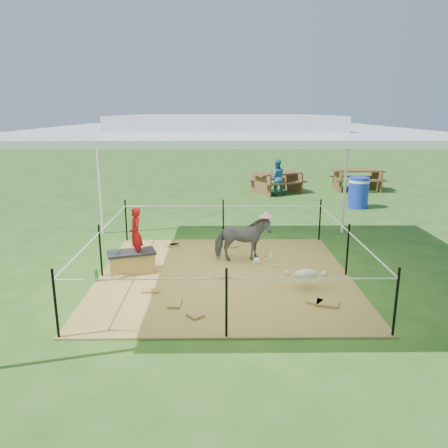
{
  "coord_description": "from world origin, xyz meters",
  "views": [
    {
      "loc": [
        -0.09,
        -7.56,
        2.97
      ],
      "look_at": [
        0.0,
        0.6,
        0.85
      ],
      "focal_mm": 35.0,
      "sensor_mm": 36.0,
      "label": 1
    }
  ],
  "objects_px": {
    "woman": "(136,228)",
    "picnic_table_near": "(277,183)",
    "pony": "(242,239)",
    "distant_person": "(277,177)",
    "green_bottle": "(96,275)",
    "trash_barrel": "(358,193)",
    "straw_bale": "(132,263)",
    "picnic_table_far": "(357,180)",
    "foal": "(306,272)"
  },
  "relations": [
    {
      "from": "picnic_table_far",
      "to": "picnic_table_near",
      "type": "bearing_deg",
      "value": -168.76
    },
    {
      "from": "foal",
      "to": "trash_barrel",
      "type": "distance_m",
      "value": 7.12
    },
    {
      "from": "foal",
      "to": "picnic_table_near",
      "type": "height_order",
      "value": "picnic_table_near"
    },
    {
      "from": "pony",
      "to": "foal",
      "type": "xyz_separation_m",
      "value": [
        1.02,
        -1.4,
        -0.18
      ]
    },
    {
      "from": "green_bottle",
      "to": "pony",
      "type": "xyz_separation_m",
      "value": [
        2.65,
        1.05,
        0.35
      ]
    },
    {
      "from": "woman",
      "to": "picnic_table_near",
      "type": "height_order",
      "value": "woman"
    },
    {
      "from": "distant_person",
      "to": "green_bottle",
      "type": "bearing_deg",
      "value": 54.49
    },
    {
      "from": "pony",
      "to": "picnic_table_near",
      "type": "distance_m",
      "value": 7.92
    },
    {
      "from": "woman",
      "to": "green_bottle",
      "type": "height_order",
      "value": "woman"
    },
    {
      "from": "straw_bale",
      "to": "trash_barrel",
      "type": "distance_m",
      "value": 8.29
    },
    {
      "from": "picnic_table_near",
      "to": "trash_barrel",
      "type": "bearing_deg",
      "value": -78.0
    },
    {
      "from": "trash_barrel",
      "to": "picnic_table_far",
      "type": "xyz_separation_m",
      "value": [
        0.94,
        3.2,
        -0.09
      ]
    },
    {
      "from": "trash_barrel",
      "to": "distant_person",
      "type": "height_order",
      "value": "distant_person"
    },
    {
      "from": "woman",
      "to": "picnic_table_far",
      "type": "relative_size",
      "value": 0.51
    },
    {
      "from": "green_bottle",
      "to": "picnic_table_far",
      "type": "relative_size",
      "value": 0.12
    },
    {
      "from": "foal",
      "to": "pony",
      "type": "bearing_deg",
      "value": 118.87
    },
    {
      "from": "trash_barrel",
      "to": "distant_person",
      "type": "bearing_deg",
      "value": 136.51
    },
    {
      "from": "pony",
      "to": "picnic_table_far",
      "type": "relative_size",
      "value": 0.57
    },
    {
      "from": "picnic_table_near",
      "to": "straw_bale",
      "type": "bearing_deg",
      "value": -142.49
    },
    {
      "from": "straw_bale",
      "to": "distant_person",
      "type": "bearing_deg",
      "value": 64.78
    },
    {
      "from": "picnic_table_near",
      "to": "pony",
      "type": "bearing_deg",
      "value": -130.4
    },
    {
      "from": "woman",
      "to": "picnic_table_near",
      "type": "bearing_deg",
      "value": 138.24
    },
    {
      "from": "picnic_table_near",
      "to": "distant_person",
      "type": "height_order",
      "value": "distant_person"
    },
    {
      "from": "straw_bale",
      "to": "trash_barrel",
      "type": "xyz_separation_m",
      "value": [
        6.01,
        5.7,
        0.27
      ]
    },
    {
      "from": "green_bottle",
      "to": "trash_barrel",
      "type": "bearing_deg",
      "value": 43.17
    },
    {
      "from": "straw_bale",
      "to": "pony",
      "type": "height_order",
      "value": "pony"
    },
    {
      "from": "picnic_table_near",
      "to": "picnic_table_far",
      "type": "distance_m",
      "value": 3.21
    },
    {
      "from": "foal",
      "to": "picnic_table_near",
      "type": "bearing_deg",
      "value": 78.7
    },
    {
      "from": "woman",
      "to": "green_bottle",
      "type": "relative_size",
      "value": 4.32
    },
    {
      "from": "woman",
      "to": "picnic_table_near",
      "type": "xyz_separation_m",
      "value": [
        3.69,
        8.34,
        -0.5
      ]
    },
    {
      "from": "foal",
      "to": "picnic_table_near",
      "type": "relative_size",
      "value": 0.57
    },
    {
      "from": "straw_bale",
      "to": "pony",
      "type": "distance_m",
      "value": 2.2
    },
    {
      "from": "pony",
      "to": "picnic_table_near",
      "type": "relative_size",
      "value": 0.6
    },
    {
      "from": "straw_bale",
      "to": "pony",
      "type": "xyz_separation_m",
      "value": [
        2.1,
        0.6,
        0.28
      ]
    },
    {
      "from": "woman",
      "to": "foal",
      "type": "bearing_deg",
      "value": 57.23
    },
    {
      "from": "woman",
      "to": "trash_barrel",
      "type": "height_order",
      "value": "woman"
    },
    {
      "from": "straw_bale",
      "to": "woman",
      "type": "bearing_deg",
      "value": 0.0
    },
    {
      "from": "picnic_table_far",
      "to": "distant_person",
      "type": "distance_m",
      "value": 3.4
    },
    {
      "from": "pony",
      "to": "picnic_table_near",
      "type": "bearing_deg",
      "value": -17.73
    },
    {
      "from": "green_bottle",
      "to": "straw_bale",
      "type": "bearing_deg",
      "value": 39.29
    },
    {
      "from": "trash_barrel",
      "to": "picnic_table_far",
      "type": "bearing_deg",
      "value": 73.7
    },
    {
      "from": "foal",
      "to": "distant_person",
      "type": "bearing_deg",
      "value": 78.97
    },
    {
      "from": "trash_barrel",
      "to": "picnic_table_far",
      "type": "distance_m",
      "value": 3.33
    },
    {
      "from": "woman",
      "to": "straw_bale",
      "type": "bearing_deg",
      "value": -107.92
    },
    {
      "from": "straw_bale",
      "to": "distant_person",
      "type": "height_order",
      "value": "distant_person"
    },
    {
      "from": "woman",
      "to": "green_bottle",
      "type": "bearing_deg",
      "value": -73.22
    },
    {
      "from": "picnic_table_near",
      "to": "distant_person",
      "type": "relative_size",
      "value": 1.4
    },
    {
      "from": "pony",
      "to": "picnic_table_far",
      "type": "xyz_separation_m",
      "value": [
        4.85,
        8.3,
        -0.09
      ]
    },
    {
      "from": "pony",
      "to": "distant_person",
      "type": "xyz_separation_m",
      "value": [
        1.62,
        7.28,
        0.16
      ]
    },
    {
      "from": "pony",
      "to": "distant_person",
      "type": "relative_size",
      "value": 0.84
    }
  ]
}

